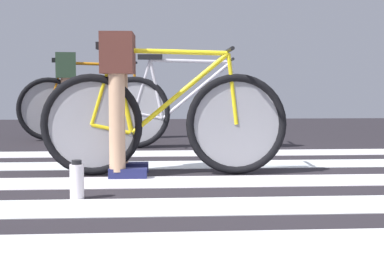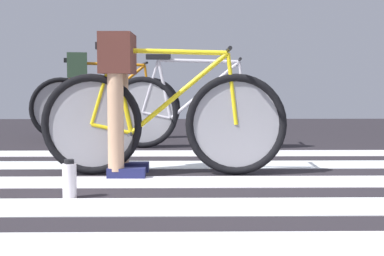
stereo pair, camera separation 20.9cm
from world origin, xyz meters
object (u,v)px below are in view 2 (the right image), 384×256
at_px(cyclist_3_of_3, 78,84).
at_px(bicycle_2_of_3, 193,110).
at_px(cyclist_1_of_3, 119,84).
at_px(bicycle_1_of_3, 163,121).
at_px(bicycle_3_of_3, 106,106).
at_px(water_bottle, 69,180).

bearing_deg(cyclist_3_of_3, bicycle_2_of_3, -44.02).
bearing_deg(cyclist_1_of_3, bicycle_1_of_3, 0.00).
bearing_deg(bicycle_3_of_3, cyclist_3_of_3, -180.00).
relative_size(cyclist_1_of_3, bicycle_2_of_3, 0.57).
bearing_deg(bicycle_2_of_3, bicycle_1_of_3, -94.92).
bearing_deg(water_bottle, cyclist_1_of_3, 76.92).
distance_m(bicycle_1_of_3, bicycle_2_of_3, 1.68).
height_order(cyclist_1_of_3, water_bottle, cyclist_1_of_3).
relative_size(bicycle_1_of_3, water_bottle, 7.87).
xyz_separation_m(bicycle_1_of_3, cyclist_1_of_3, (-0.31, 0.01, 0.26)).
xyz_separation_m(bicycle_3_of_3, cyclist_3_of_3, (-0.31, -0.05, 0.26)).
bearing_deg(bicycle_3_of_3, water_bottle, -95.14).
xyz_separation_m(bicycle_3_of_3, water_bottle, (0.25, -3.43, -0.28)).
bearing_deg(cyclist_3_of_3, cyclist_1_of_3, -82.98).
height_order(cyclist_1_of_3, cyclist_3_of_3, cyclist_1_of_3).
xyz_separation_m(bicycle_2_of_3, water_bottle, (-0.74, -2.48, -0.28)).
xyz_separation_m(bicycle_1_of_3, water_bottle, (-0.50, -0.82, -0.28)).
height_order(bicycle_2_of_3, cyclist_3_of_3, cyclist_3_of_3).
relative_size(bicycle_2_of_3, water_bottle, 7.87).
bearing_deg(bicycle_1_of_3, bicycle_3_of_3, 107.41).
bearing_deg(cyclist_1_of_3, cyclist_3_of_3, 107.67).
distance_m(bicycle_1_of_3, bicycle_3_of_3, 2.72).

